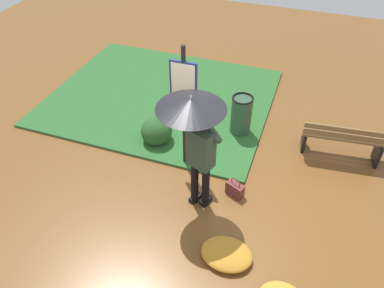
{
  "coord_description": "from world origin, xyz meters",
  "views": [
    {
      "loc": [
        -1.07,
        3.95,
        4.67
      ],
      "look_at": [
        0.43,
        -0.28,
        0.85
      ],
      "focal_mm": 34.95,
      "sensor_mm": 36.0,
      "label": 1
    }
  ],
  "objects_px": {
    "park_bench": "(342,139)",
    "person_with_umbrella": "(195,127)",
    "handbag": "(235,189)",
    "trash_bin": "(241,115)",
    "info_sign_post": "(184,96)"
  },
  "relations": [
    {
      "from": "park_bench",
      "to": "person_with_umbrella",
      "type": "bearing_deg",
      "value": 42.46
    },
    {
      "from": "handbag",
      "to": "trash_bin",
      "type": "xyz_separation_m",
      "value": [
        0.32,
        -1.64,
        0.29
      ]
    },
    {
      "from": "info_sign_post",
      "to": "handbag",
      "type": "relative_size",
      "value": 6.22
    },
    {
      "from": "park_bench",
      "to": "trash_bin",
      "type": "height_order",
      "value": "trash_bin"
    },
    {
      "from": "handbag",
      "to": "park_bench",
      "type": "bearing_deg",
      "value": -134.71
    },
    {
      "from": "person_with_umbrella",
      "to": "info_sign_post",
      "type": "distance_m",
      "value": 0.95
    },
    {
      "from": "person_with_umbrella",
      "to": "handbag",
      "type": "relative_size",
      "value": 5.53
    },
    {
      "from": "person_with_umbrella",
      "to": "park_bench",
      "type": "relative_size",
      "value": 1.46
    },
    {
      "from": "handbag",
      "to": "trash_bin",
      "type": "distance_m",
      "value": 1.7
    },
    {
      "from": "info_sign_post",
      "to": "trash_bin",
      "type": "xyz_separation_m",
      "value": [
        -0.72,
        -1.2,
        -1.03
      ]
    },
    {
      "from": "info_sign_post",
      "to": "handbag",
      "type": "bearing_deg",
      "value": 157.16
    },
    {
      "from": "info_sign_post",
      "to": "park_bench",
      "type": "bearing_deg",
      "value": -156.48
    },
    {
      "from": "info_sign_post",
      "to": "handbag",
      "type": "height_order",
      "value": "info_sign_post"
    },
    {
      "from": "info_sign_post",
      "to": "park_bench",
      "type": "distance_m",
      "value": 3.02
    },
    {
      "from": "park_bench",
      "to": "trash_bin",
      "type": "xyz_separation_m",
      "value": [
        1.88,
        -0.07,
        0.02
      ]
    }
  ]
}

